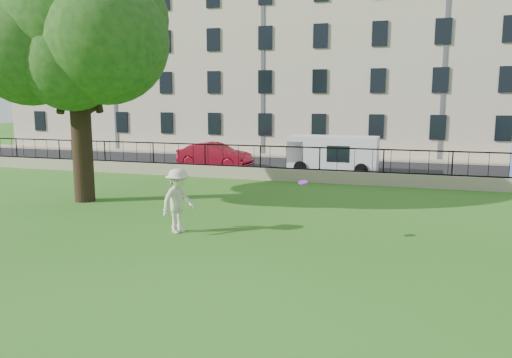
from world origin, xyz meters
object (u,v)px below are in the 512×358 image
(man, at_px, (178,201))
(frisbee, at_px, (303,182))
(red_sedan, at_px, (215,155))
(tree, at_px, (74,29))
(white_van, at_px, (333,155))

(man, height_order, frisbee, man)
(man, relative_size, red_sedan, 0.45)
(tree, height_order, man, tree)
(man, xyz_separation_m, red_sedan, (-4.34, 13.75, -0.26))
(frisbee, xyz_separation_m, white_van, (-1.15, 13.58, -0.71))
(tree, bearing_deg, red_sedan, 82.06)
(frisbee, height_order, white_van, white_van)
(man, bearing_deg, white_van, 7.97)
(man, bearing_deg, tree, 79.48)
(tree, height_order, red_sedan, tree)
(man, height_order, red_sedan, man)
(frisbee, bearing_deg, red_sedan, 120.94)
(red_sedan, bearing_deg, frisbee, -142.40)
(man, bearing_deg, frisbee, -68.47)
(man, distance_m, white_van, 14.01)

